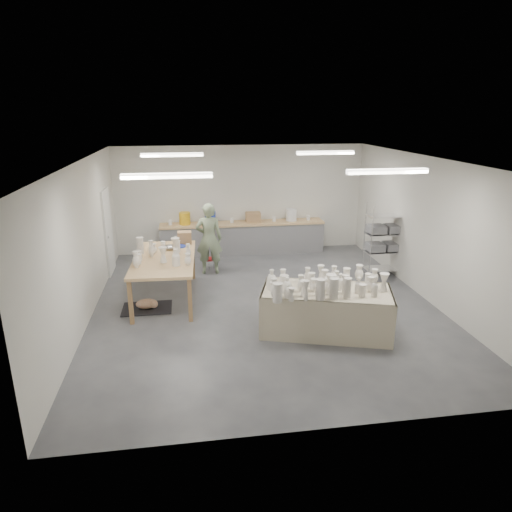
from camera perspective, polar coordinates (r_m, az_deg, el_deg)
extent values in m
plane|color=#424449|center=(9.67, 1.06, -6.07)|extent=(8.00, 8.00, 0.00)
cube|color=white|center=(8.89, 1.17, 11.85)|extent=(7.00, 8.00, 0.02)
cube|color=silver|center=(13.03, -1.89, 7.12)|extent=(7.00, 0.02, 3.00)
cube|color=silver|center=(5.50, 8.25, -8.37)|extent=(7.00, 0.02, 3.00)
cube|color=silver|center=(9.25, -20.78, 1.52)|extent=(0.02, 8.00, 3.00)
cube|color=silver|center=(10.33, 20.64, 3.15)|extent=(0.02, 8.00, 3.00)
cube|color=white|center=(11.83, -17.97, 2.92)|extent=(0.05, 0.90, 2.10)
cube|color=white|center=(7.28, -11.05, 9.82)|extent=(1.40, 0.12, 0.08)
cube|color=white|center=(7.99, 16.11, 10.14)|extent=(1.40, 0.12, 0.08)
cube|color=white|center=(10.76, -10.44, 12.33)|extent=(1.40, 0.12, 0.08)
cube|color=white|center=(11.25, 8.67, 12.65)|extent=(1.40, 0.12, 0.08)
cube|color=tan|center=(12.85, -1.69, 4.09)|extent=(4.60, 0.60, 0.06)
cube|color=slate|center=(12.96, -1.67, 2.16)|extent=(4.60, 0.55, 0.84)
cylinder|color=gold|center=(12.71, -8.90, 4.66)|extent=(0.30, 0.30, 0.34)
cylinder|color=#2036AD|center=(12.73, -5.74, 4.80)|extent=(0.30, 0.30, 0.34)
cylinder|color=white|center=(13.04, 4.44, 5.16)|extent=(0.30, 0.30, 0.34)
cube|color=#986C49|center=(12.85, -0.36, 4.88)|extent=(0.40, 0.30, 0.28)
cylinder|color=white|center=(12.74, -10.68, 4.14)|extent=(0.10, 0.10, 0.14)
cylinder|color=white|center=(12.79, -3.03, 4.48)|extent=(0.10, 0.10, 0.14)
cylinder|color=white|center=(12.96, 2.27, 4.66)|extent=(0.10, 0.10, 0.14)
cylinder|color=white|center=(13.18, 6.56, 4.78)|extent=(0.10, 0.10, 0.14)
cylinder|color=silver|center=(11.19, 14.21, 1.63)|extent=(0.02, 0.02, 1.80)
cylinder|color=silver|center=(11.54, 18.07, 1.78)|extent=(0.02, 0.02, 1.80)
cylinder|color=silver|center=(11.58, 13.39, 2.24)|extent=(0.02, 0.02, 1.80)
cylinder|color=silver|center=(11.92, 17.15, 2.36)|extent=(0.02, 0.02, 1.80)
cube|color=silver|center=(11.77, 15.42, -1.51)|extent=(0.88, 0.48, 0.02)
cube|color=silver|center=(11.63, 15.60, 0.59)|extent=(0.88, 0.48, 0.02)
cube|color=silver|center=(11.52, 15.79, 2.73)|extent=(0.88, 0.48, 0.02)
cube|color=silver|center=(11.41, 15.98, 4.91)|extent=(0.88, 0.48, 0.02)
cube|color=slate|center=(11.51, 14.65, 1.11)|extent=(0.38, 0.42, 0.18)
cube|color=slate|center=(11.69, 16.64, 1.19)|extent=(0.38, 0.42, 0.18)
cube|color=slate|center=(11.40, 14.83, 3.28)|extent=(0.38, 0.42, 0.18)
cube|color=slate|center=(11.58, 16.83, 3.33)|extent=(0.38, 0.42, 0.18)
cube|color=olive|center=(8.51, 8.71, -7.09)|extent=(2.25, 1.50, 0.71)
cube|color=beige|center=(8.34, 8.85, -4.33)|extent=(2.54, 1.73, 0.03)
cube|color=beige|center=(8.04, 9.84, -8.32)|extent=(2.23, 0.71, 0.81)
cube|color=beige|center=(8.95, 7.73, -5.41)|extent=(2.23, 0.71, 0.81)
cube|color=tan|center=(9.84, -11.41, -0.33)|extent=(1.36, 2.56, 0.06)
cube|color=olive|center=(8.94, -15.09, -5.69)|extent=(0.08, 0.08, 0.88)
cube|color=olive|center=(8.87, -7.91, -5.40)|extent=(0.08, 0.08, 0.88)
cube|color=olive|center=(11.15, -13.88, -0.89)|extent=(0.08, 0.08, 0.88)
cube|color=olive|center=(11.09, -8.16, -0.63)|extent=(0.08, 0.08, 0.88)
ellipsoid|color=silver|center=(10.36, -10.76, 1.10)|extent=(0.26, 0.26, 0.12)
cylinder|color=#2036AD|center=(10.51, -9.47, 1.21)|extent=(0.26, 0.26, 0.03)
cylinder|color=white|center=(10.60, -11.53, 1.50)|extent=(0.11, 0.11, 0.12)
cube|color=#986C49|center=(10.74, -8.92, 2.29)|extent=(0.32, 0.26, 0.28)
cube|color=black|center=(9.73, -13.45, -6.36)|extent=(1.00, 0.70, 0.02)
ellipsoid|color=white|center=(9.69, -13.49, -5.80)|extent=(0.50, 0.39, 0.19)
sphere|color=white|center=(9.58, -12.64, -5.91)|extent=(0.16, 0.16, 0.16)
imported|color=gray|center=(11.29, -5.90, 2.18)|extent=(0.68, 0.47, 1.78)
cylinder|color=#A81818|center=(11.72, -5.87, -0.38)|extent=(0.40, 0.40, 0.04)
cylinder|color=silver|center=(11.82, -5.29, -0.93)|extent=(0.02, 0.02, 0.26)
cylinder|color=silver|center=(11.84, -6.36, -0.94)|extent=(0.02, 0.02, 0.26)
cylinder|color=silver|center=(11.65, -5.90, -1.24)|extent=(0.02, 0.02, 0.26)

